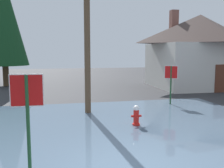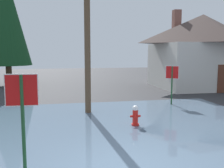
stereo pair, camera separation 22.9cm
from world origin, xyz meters
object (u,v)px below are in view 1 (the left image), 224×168
stop_sign_near (27,106)px  fire_hydrant (136,116)px  utility_pole (87,22)px  house (199,50)px  pine_tree_mid_left (3,17)px  stop_sign_far (171,77)px

stop_sign_near → fire_hydrant: stop_sign_near is taller
stop_sign_near → utility_pole: bearing=71.7°
fire_hydrant → utility_pole: size_ratio=0.10×
house → pine_tree_mid_left: pine_tree_mid_left is taller
utility_pole → house: bearing=36.1°
utility_pole → house: (10.11, 7.37, -1.20)m
fire_hydrant → utility_pole: bearing=122.0°
utility_pole → pine_tree_mid_left: 12.64m
fire_hydrant → pine_tree_mid_left: (-7.17, 13.77, 5.36)m
utility_pole → house: size_ratio=1.04×
stop_sign_far → stop_sign_near: bearing=-132.9°
stop_sign_near → utility_pole: size_ratio=0.30×
fire_hydrant → stop_sign_far: stop_sign_far is taller
stop_sign_near → utility_pole: utility_pole is taller
fire_hydrant → house: house is taller
utility_pole → stop_sign_far: utility_pole is taller
stop_sign_near → house: house is taller
fire_hydrant → pine_tree_mid_left: size_ratio=0.08×
utility_pole → stop_sign_far: bearing=12.1°
stop_sign_near → pine_tree_mid_left: (-3.52, 17.50, 4.03)m
house → pine_tree_mid_left: 16.39m
house → fire_hydrant: bearing=-130.7°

